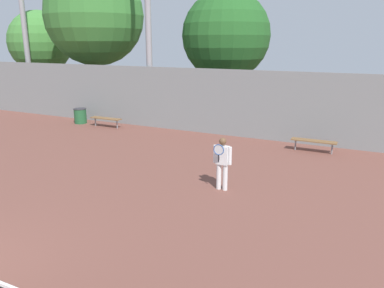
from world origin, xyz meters
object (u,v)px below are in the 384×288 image
(bench_courtside_near, at_px, (106,119))
(bench_adjacent_court, at_px, (314,141))
(trash_bin, at_px, (80,116))
(tree_green_tall, at_px, (40,43))
(tree_dark_dense, at_px, (94,16))
(light_pole_far_right, at_px, (22,9))
(tennis_player, at_px, (222,161))
(tree_green_broad, at_px, (226,36))

(bench_courtside_near, bearing_deg, bench_adjacent_court, 0.00)
(trash_bin, relative_size, tree_green_tall, 0.13)
(bench_adjacent_court, xyz_separation_m, tree_dark_dense, (-13.54, 3.74, 5.22))
(bench_courtside_near, height_order, bench_adjacent_court, same)
(bench_adjacent_court, xyz_separation_m, light_pole_far_right, (-17.40, 1.93, 5.61))
(trash_bin, xyz_separation_m, tree_dark_dense, (-1.61, 3.58, 5.25))
(tree_green_tall, height_order, tree_dark_dense, tree_dark_dense)
(bench_adjacent_court, relative_size, tree_green_tall, 0.27)
(tennis_player, relative_size, tree_green_broad, 0.23)
(tennis_player, bearing_deg, bench_adjacent_court, 72.02)
(bench_courtside_near, distance_m, tree_dark_dense, 7.28)
(tennis_player, distance_m, trash_bin, 11.47)
(tennis_player, relative_size, tree_dark_dense, 0.18)
(light_pole_far_right, height_order, tree_green_tall, light_pole_far_right)
(trash_bin, bearing_deg, bench_adjacent_court, -0.80)
(bench_adjacent_court, distance_m, light_pole_far_right, 18.38)
(bench_courtside_near, height_order, tree_green_tall, tree_green_tall)
(light_pole_far_right, bearing_deg, tree_green_tall, 126.37)
(tree_green_tall, height_order, tree_green_broad, tree_green_broad)
(bench_courtside_near, xyz_separation_m, light_pole_far_right, (-7.28, 1.93, 5.61))
(bench_adjacent_court, height_order, tree_dark_dense, tree_dark_dense)
(bench_courtside_near, bearing_deg, tennis_player, -31.82)
(light_pole_far_right, bearing_deg, trash_bin, -17.84)
(light_pole_far_right, bearing_deg, tree_green_broad, 14.55)
(trash_bin, bearing_deg, tree_green_broad, 37.45)
(trash_bin, bearing_deg, tree_green_tall, 147.27)
(light_pole_far_right, distance_m, tree_dark_dense, 4.28)
(bench_courtside_near, distance_m, trash_bin, 1.83)
(light_pole_far_right, bearing_deg, bench_courtside_near, -14.82)
(bench_courtside_near, relative_size, tree_green_broad, 0.25)
(tennis_player, bearing_deg, light_pole_far_right, 156.78)
(bench_courtside_near, relative_size, light_pole_far_right, 0.16)
(tree_green_broad, bearing_deg, bench_adjacent_court, -41.28)
(trash_bin, height_order, tree_green_broad, tree_green_broad)
(trash_bin, bearing_deg, light_pole_far_right, 162.16)
(light_pole_far_right, bearing_deg, tree_dark_dense, 25.23)
(tennis_player, bearing_deg, tree_green_broad, 112.09)
(tree_green_tall, bearing_deg, light_pole_far_right, -53.63)
(tree_dark_dense, bearing_deg, tree_green_tall, 166.53)
(bench_adjacent_court, height_order, light_pole_far_right, light_pole_far_right)
(tennis_player, height_order, bench_adjacent_court, tennis_player)
(tennis_player, distance_m, bench_adjacent_court, 5.49)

